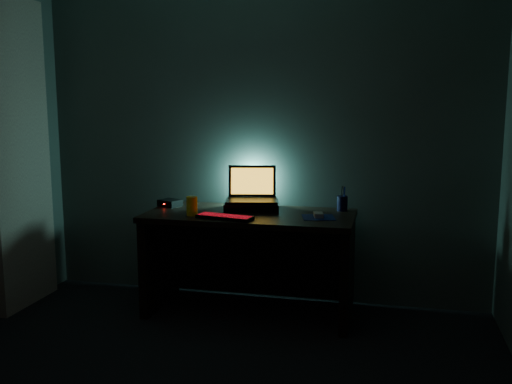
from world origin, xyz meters
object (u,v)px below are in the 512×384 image
mouse (318,215)px  laptop (252,193)px  router (170,203)px  keyboard (225,217)px  juice_glass (192,206)px  pen_cup (342,203)px

mouse → laptop: bearing=143.4°
router → laptop: bearing=27.9°
mouse → router: (-1.17, 0.17, 0.01)m
laptop → router: size_ratio=2.21×
mouse → keyboard: bearing=-176.9°
router → mouse: bearing=14.3°
keyboard → juice_glass: 0.27m
mouse → juice_glass: size_ratio=0.75×
laptop → mouse: (0.53, -0.23, -0.10)m
keyboard → router: size_ratio=2.14×
mouse → juice_glass: juice_glass is taller
laptop → router: (-0.63, -0.06, -0.09)m
mouse → pen_cup: bearing=50.6°
laptop → keyboard: laptop is taller
keyboard → pen_cup: size_ratio=3.72×
keyboard → pen_cup: bearing=43.0°
juice_glass → router: size_ratio=0.70×
laptop → keyboard: (-0.09, -0.41, -0.11)m
pen_cup → keyboard: bearing=-148.4°
mouse → pen_cup: size_ratio=0.91×
mouse → pen_cup: (0.14, 0.29, 0.04)m
mouse → juice_glass: 0.89m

